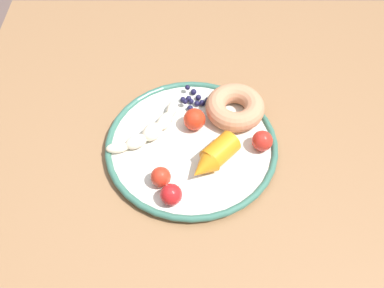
{
  "coord_description": "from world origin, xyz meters",
  "views": [
    {
      "loc": [
        -0.05,
        -0.49,
        1.37
      ],
      "look_at": [
        -0.05,
        -0.03,
        0.75
      ],
      "focal_mm": 40.38,
      "sensor_mm": 36.0,
      "label": 1
    }
  ],
  "objects_px": {
    "banana": "(150,130)",
    "carrot_orange": "(215,158)",
    "tomato_mid": "(161,177)",
    "tomato_far": "(263,141)",
    "dining_table": "(216,165)",
    "donut": "(236,107)",
    "tomato_near": "(195,119)",
    "plate": "(192,145)",
    "tomato_extra": "(172,195)",
    "blueberry_pile": "(194,100)"
  },
  "relations": [
    {
      "from": "plate",
      "to": "tomato_near",
      "type": "relative_size",
      "value": 7.63
    },
    {
      "from": "tomato_mid",
      "to": "dining_table",
      "type": "bearing_deg",
      "value": 47.17
    },
    {
      "from": "plate",
      "to": "carrot_orange",
      "type": "bearing_deg",
      "value": -48.56
    },
    {
      "from": "donut",
      "to": "tomato_extra",
      "type": "height_order",
      "value": "donut"
    },
    {
      "from": "donut",
      "to": "tomato_near",
      "type": "distance_m",
      "value": 0.08
    },
    {
      "from": "dining_table",
      "to": "tomato_mid",
      "type": "relative_size",
      "value": 28.49
    },
    {
      "from": "plate",
      "to": "carrot_orange",
      "type": "relative_size",
      "value": 3.04
    },
    {
      "from": "banana",
      "to": "tomato_near",
      "type": "height_order",
      "value": "tomato_near"
    },
    {
      "from": "blueberry_pile",
      "to": "tomato_mid",
      "type": "relative_size",
      "value": 1.72
    },
    {
      "from": "plate",
      "to": "tomato_extra",
      "type": "height_order",
      "value": "tomato_extra"
    },
    {
      "from": "dining_table",
      "to": "carrot_orange",
      "type": "xyz_separation_m",
      "value": [
        -0.01,
        -0.07,
        0.13
      ]
    },
    {
      "from": "donut",
      "to": "carrot_orange",
      "type": "bearing_deg",
      "value": -109.76
    },
    {
      "from": "tomato_mid",
      "to": "tomato_far",
      "type": "distance_m",
      "value": 0.19
    },
    {
      "from": "carrot_orange",
      "to": "donut",
      "type": "height_order",
      "value": "carrot_orange"
    },
    {
      "from": "tomato_mid",
      "to": "tomato_extra",
      "type": "bearing_deg",
      "value": -61.87
    },
    {
      "from": "banana",
      "to": "tomato_mid",
      "type": "bearing_deg",
      "value": -76.49
    },
    {
      "from": "blueberry_pile",
      "to": "tomato_near",
      "type": "distance_m",
      "value": 0.06
    },
    {
      "from": "plate",
      "to": "tomato_near",
      "type": "bearing_deg",
      "value": 82.51
    },
    {
      "from": "carrot_orange",
      "to": "tomato_near",
      "type": "xyz_separation_m",
      "value": [
        -0.03,
        0.09,
        -0.0
      ]
    },
    {
      "from": "donut",
      "to": "blueberry_pile",
      "type": "height_order",
      "value": "donut"
    },
    {
      "from": "plate",
      "to": "blueberry_pile",
      "type": "height_order",
      "value": "blueberry_pile"
    },
    {
      "from": "donut",
      "to": "tomato_far",
      "type": "xyz_separation_m",
      "value": [
        0.04,
        -0.08,
        -0.0
      ]
    },
    {
      "from": "dining_table",
      "to": "tomato_extra",
      "type": "xyz_separation_m",
      "value": [
        -0.08,
        -0.14,
        0.13
      ]
    },
    {
      "from": "dining_table",
      "to": "tomato_extra",
      "type": "height_order",
      "value": "tomato_extra"
    },
    {
      "from": "dining_table",
      "to": "carrot_orange",
      "type": "height_order",
      "value": "carrot_orange"
    },
    {
      "from": "tomato_extra",
      "to": "carrot_orange",
      "type": "bearing_deg",
      "value": 44.43
    },
    {
      "from": "dining_table",
      "to": "banana",
      "type": "bearing_deg",
      "value": -177.09
    },
    {
      "from": "banana",
      "to": "carrot_orange",
      "type": "distance_m",
      "value": 0.13
    },
    {
      "from": "plate",
      "to": "tomato_extra",
      "type": "bearing_deg",
      "value": -105.77
    },
    {
      "from": "donut",
      "to": "tomato_near",
      "type": "relative_size",
      "value": 2.71
    },
    {
      "from": "plate",
      "to": "banana",
      "type": "xyz_separation_m",
      "value": [
        -0.08,
        0.02,
        0.02
      ]
    },
    {
      "from": "banana",
      "to": "blueberry_pile",
      "type": "xyz_separation_m",
      "value": [
        0.08,
        0.08,
        -0.01
      ]
    },
    {
      "from": "dining_table",
      "to": "tomato_near",
      "type": "height_order",
      "value": "tomato_near"
    },
    {
      "from": "dining_table",
      "to": "tomato_far",
      "type": "xyz_separation_m",
      "value": [
        0.07,
        -0.03,
        0.13
      ]
    },
    {
      "from": "carrot_orange",
      "to": "tomato_near",
      "type": "relative_size",
      "value": 2.51
    },
    {
      "from": "blueberry_pile",
      "to": "tomato_mid",
      "type": "bearing_deg",
      "value": -106.69
    },
    {
      "from": "banana",
      "to": "blueberry_pile",
      "type": "height_order",
      "value": "banana"
    },
    {
      "from": "dining_table",
      "to": "tomato_mid",
      "type": "bearing_deg",
      "value": -132.83
    },
    {
      "from": "plate",
      "to": "banana",
      "type": "relative_size",
      "value": 2.4
    },
    {
      "from": "tomato_mid",
      "to": "carrot_orange",
      "type": "bearing_deg",
      "value": 21.92
    },
    {
      "from": "plate",
      "to": "tomato_mid",
      "type": "height_order",
      "value": "tomato_mid"
    },
    {
      "from": "tomato_near",
      "to": "tomato_mid",
      "type": "height_order",
      "value": "tomato_near"
    },
    {
      "from": "dining_table",
      "to": "plate",
      "type": "height_order",
      "value": "plate"
    },
    {
      "from": "blueberry_pile",
      "to": "tomato_extra",
      "type": "distance_m",
      "value": 0.22
    },
    {
      "from": "tomato_mid",
      "to": "tomato_extra",
      "type": "relative_size",
      "value": 0.96
    },
    {
      "from": "blueberry_pile",
      "to": "plate",
      "type": "bearing_deg",
      "value": -92.32
    },
    {
      "from": "plate",
      "to": "donut",
      "type": "distance_m",
      "value": 0.11
    },
    {
      "from": "banana",
      "to": "plate",
      "type": "bearing_deg",
      "value": -15.6
    },
    {
      "from": "tomato_near",
      "to": "banana",
      "type": "bearing_deg",
      "value": -166.24
    },
    {
      "from": "banana",
      "to": "tomato_extra",
      "type": "xyz_separation_m",
      "value": [
        0.04,
        -0.14,
        0.01
      ]
    }
  ]
}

